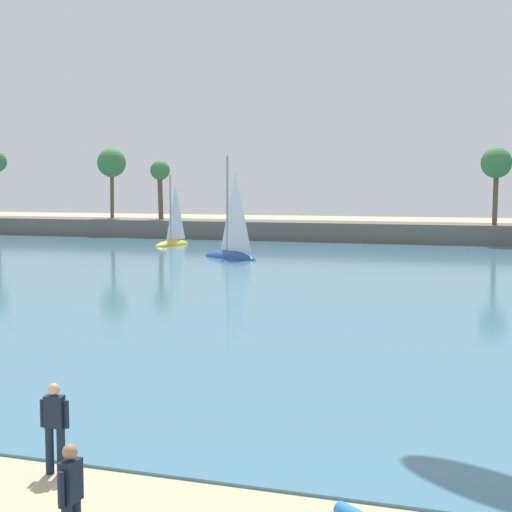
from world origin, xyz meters
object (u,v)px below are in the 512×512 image
person_rigging_by_gear (71,499)px  person_at_waterline (55,425)px  sailboat_toward_headland (231,248)px  sailboat_far_left (173,238)px

person_rigging_by_gear → person_at_waterline: size_ratio=1.00×
person_rigging_by_gear → sailboat_toward_headland: (-13.92, 43.13, -0.13)m
sailboat_toward_headland → sailboat_far_left: size_ratio=1.19×
person_rigging_by_gear → person_at_waterline: same height
person_rigging_by_gear → sailboat_toward_headland: size_ratio=0.21×
sailboat_far_left → person_rigging_by_gear: bearing=-66.5°
person_at_waterline → sailboat_far_left: size_ratio=0.25×
person_at_waterline → sailboat_far_left: 54.67m
person_at_waterline → sailboat_toward_headland: 42.05m
person_rigging_by_gear → sailboat_far_left: sailboat_far_left is taller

